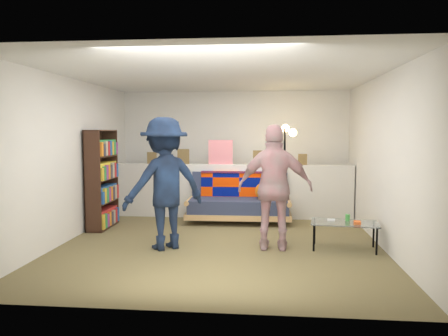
% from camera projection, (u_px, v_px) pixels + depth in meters
% --- Properties ---
extents(ground, '(5.00, 5.00, 0.00)m').
position_uv_depth(ground, '(221.00, 242.00, 6.38)').
color(ground, brown).
rests_on(ground, ground).
extents(room_shell, '(4.60, 5.05, 2.45)m').
position_uv_depth(room_shell, '(224.00, 127.00, 6.71)').
color(room_shell, silver).
rests_on(room_shell, ground).
extents(half_wall_ledge, '(4.45, 0.15, 1.00)m').
position_uv_depth(half_wall_ledge, '(231.00, 191.00, 8.12)').
color(half_wall_ledge, silver).
rests_on(half_wall_ledge, ground).
extents(ledge_decor, '(2.97, 0.02, 0.45)m').
position_uv_depth(ledge_decor, '(219.00, 155.00, 8.07)').
color(ledge_decor, brown).
rests_on(ledge_decor, half_wall_ledge).
extents(futon_sofa, '(1.84, 0.92, 0.79)m').
position_uv_depth(futon_sofa, '(240.00, 201.00, 7.78)').
color(futon_sofa, tan).
rests_on(futon_sofa, ground).
extents(bookshelf, '(0.27, 0.82, 1.63)m').
position_uv_depth(bookshelf, '(102.00, 182.00, 7.26)').
color(bookshelf, '#321A10').
rests_on(bookshelf, ground).
extents(coffee_table, '(0.95, 0.60, 0.46)m').
position_uv_depth(coffee_table, '(345.00, 224.00, 5.95)').
color(coffee_table, black).
rests_on(coffee_table, ground).
extents(floor_lamp, '(0.40, 0.31, 1.73)m').
position_uv_depth(floor_lamp, '(285.00, 153.00, 7.72)').
color(floor_lamp, black).
rests_on(floor_lamp, ground).
extents(person_left, '(1.33, 1.23, 1.80)m').
position_uv_depth(person_left, '(164.00, 183.00, 5.97)').
color(person_left, black).
rests_on(person_left, ground).
extents(person_right, '(1.01, 0.43, 1.71)m').
position_uv_depth(person_right, '(275.00, 188.00, 5.90)').
color(person_right, pink).
rests_on(person_right, ground).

